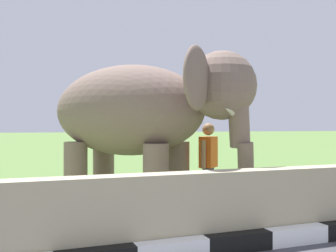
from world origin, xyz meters
The scene contains 3 objects.
barrier_parapet centered at (2.00, 4.19, 0.50)m, with size 28.00×0.36×1.00m, color tan.
elephant centered at (1.47, 6.50, 1.86)m, with size 3.80×3.86×2.86m.
person_handler centered at (2.66, 6.24, 0.93)m, with size 0.53×0.51×1.66m.
Camera 1 is at (-0.70, -0.46, 1.59)m, focal length 42.23 mm.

